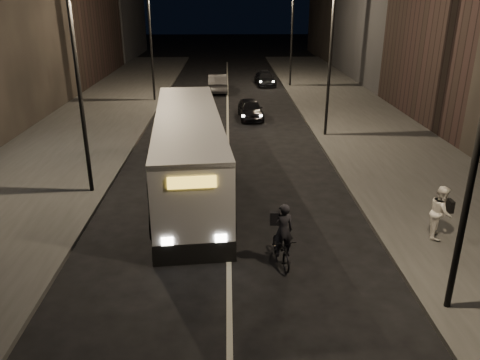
{
  "coord_description": "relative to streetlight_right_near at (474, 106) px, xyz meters",
  "views": [
    {
      "loc": [
        0.01,
        -13.85,
        7.58
      ],
      "look_at": [
        0.42,
        1.57,
        1.5
      ],
      "focal_mm": 35.0,
      "sensor_mm": 36.0,
      "label": 1
    }
  ],
  "objects": [
    {
      "name": "car_near",
      "position": [
        -3.82,
        20.58,
        -4.73
      ],
      "size": [
        1.73,
        3.8,
        1.27
      ],
      "primitive_type": "imported",
      "rotation": [
        0.0,
        0.0,
        0.06
      ],
      "color": "black",
      "rests_on": "ground"
    },
    {
      "name": "ground",
      "position": [
        -5.33,
        4.0,
        -5.36
      ],
      "size": [
        180.0,
        180.0,
        0.0
      ],
      "primitive_type": "plane",
      "color": "black",
      "rests_on": "ground"
    },
    {
      "name": "streetlight_right_near",
      "position": [
        0.0,
        0.0,
        0.0
      ],
      "size": [
        1.2,
        0.44,
        8.12
      ],
      "color": "black",
      "rests_on": "sidewalk_right"
    },
    {
      "name": "sidewalk_right",
      "position": [
        3.17,
        18.0,
        -5.28
      ],
      "size": [
        7.0,
        70.0,
        0.16
      ],
      "primitive_type": "cube",
      "color": "#343432",
      "rests_on": "ground"
    },
    {
      "name": "streetlight_left_far",
      "position": [
        -10.66,
        26.0,
        0.0
      ],
      "size": [
        1.2,
        0.44,
        8.12
      ],
      "color": "black",
      "rests_on": "sidewalk_left"
    },
    {
      "name": "cyclist_on_bicycle",
      "position": [
        -3.73,
        2.46,
        -4.68
      ],
      "size": [
        0.89,
        1.84,
        2.03
      ],
      "rotation": [
        0.0,
        0.0,
        0.16
      ],
      "color": "black",
      "rests_on": "ground"
    },
    {
      "name": "streetlight_right_far",
      "position": [
        0.0,
        32.0,
        0.0
      ],
      "size": [
        1.2,
        0.44,
        8.12
      ],
      "color": "black",
      "rests_on": "sidewalk_right"
    },
    {
      "name": "sidewalk_left",
      "position": [
        -13.83,
        18.0,
        -5.28
      ],
      "size": [
        7.0,
        70.0,
        0.16
      ],
      "primitive_type": "cube",
      "color": "#343432",
      "rests_on": "ground"
    },
    {
      "name": "city_bus",
      "position": [
        -6.93,
        8.38,
        -3.61
      ],
      "size": [
        3.69,
        12.11,
        3.22
      ],
      "rotation": [
        0.0,
        0.0,
        0.1
      ],
      "color": "silver",
      "rests_on": "ground"
    },
    {
      "name": "car_mid",
      "position": [
        -6.13,
        29.97,
        -4.62
      ],
      "size": [
        1.67,
        4.56,
        1.49
      ],
      "primitive_type": "imported",
      "rotation": [
        0.0,
        0.0,
        3.16
      ],
      "color": "#343436",
      "rests_on": "ground"
    },
    {
      "name": "car_far",
      "position": [
        -1.88,
        33.03,
        -4.79
      ],
      "size": [
        1.94,
        4.05,
        1.14
      ],
      "primitive_type": "imported",
      "rotation": [
        0.0,
        0.0,
        0.09
      ],
      "color": "black",
      "rests_on": "ground"
    },
    {
      "name": "pedestrian_woman",
      "position": [
        1.57,
        3.71,
        -4.31
      ],
      "size": [
        0.92,
        1.04,
        1.78
      ],
      "primitive_type": "imported",
      "rotation": [
        0.0,
        0.0,
        1.23
      ],
      "color": "white",
      "rests_on": "sidewalk_right"
    },
    {
      "name": "streetlight_right_mid",
      "position": [
        0.0,
        16.0,
        0.0
      ],
      "size": [
        1.2,
        0.44,
        8.12
      ],
      "color": "black",
      "rests_on": "sidewalk_right"
    },
    {
      "name": "streetlight_left_near",
      "position": [
        -10.66,
        8.0,
        0.0
      ],
      "size": [
        1.2,
        0.44,
        8.12
      ],
      "color": "black",
      "rests_on": "sidewalk_left"
    }
  ]
}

